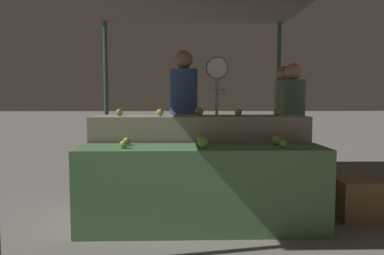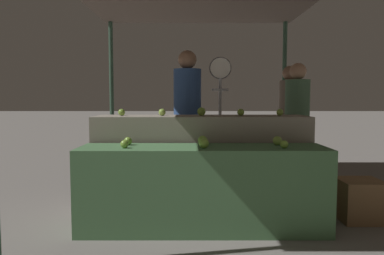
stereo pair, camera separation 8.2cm
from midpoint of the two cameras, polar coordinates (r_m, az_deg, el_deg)
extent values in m
plane|color=slate|center=(3.56, 0.86, -15.21)|extent=(60.00, 60.00, 0.00)
cylinder|color=#33513D|center=(6.51, -13.31, 4.72)|extent=(0.07, 0.07, 2.47)
cylinder|color=#33513D|center=(6.57, 12.67, 4.73)|extent=(0.07, 0.07, 2.47)
cube|color=#4C7A4C|center=(3.45, 0.86, -9.24)|extent=(2.23, 0.55, 0.76)
cube|color=gray|center=(4.01, 0.51, -5.45)|extent=(2.23, 0.55, 1.01)
sphere|color=#7AA338|center=(3.32, -11.08, -2.53)|extent=(0.07, 0.07, 0.07)
sphere|color=#84AD3D|center=(3.27, 1.04, -2.40)|extent=(0.09, 0.09, 0.09)
sphere|color=#7AA338|center=(3.36, 13.04, -2.47)|extent=(0.07, 0.07, 0.07)
sphere|color=#7AA338|center=(3.53, -10.58, -2.07)|extent=(0.08, 0.08, 0.08)
sphere|color=#7AA338|center=(3.49, 0.76, -1.96)|extent=(0.09, 0.09, 0.09)
sphere|color=#8EB247|center=(3.57, 12.02, -1.94)|extent=(0.09, 0.09, 0.09)
sphere|color=#7AA338|center=(4.02, -11.61, 2.27)|extent=(0.07, 0.07, 0.07)
sphere|color=#8EB247|center=(3.95, -5.51, 2.32)|extent=(0.07, 0.07, 0.07)
sphere|color=#7AA338|center=(3.95, 0.48, 2.44)|extent=(0.09, 0.09, 0.09)
sphere|color=#84AD3D|center=(3.99, 6.50, 2.33)|extent=(0.07, 0.07, 0.07)
sphere|color=#8EB247|center=(4.07, 12.30, 2.29)|extent=(0.07, 0.07, 0.07)
cylinder|color=#99999E|center=(4.62, 3.28, -0.54)|extent=(0.04, 0.04, 1.59)
cylinder|color=black|center=(4.61, 3.33, 9.03)|extent=(0.27, 0.01, 0.27)
cylinder|color=silver|center=(4.60, 3.34, 9.04)|extent=(0.25, 0.02, 0.25)
cylinder|color=#99999E|center=(4.58, 3.33, 6.63)|extent=(0.01, 0.01, 0.14)
cylinder|color=#99999E|center=(4.58, 3.33, 5.76)|extent=(0.20, 0.20, 0.03)
cube|color=#2D2D38|center=(4.91, -1.72, -4.63)|extent=(0.30, 0.23, 0.84)
cylinder|color=#2D4C84|center=(4.84, -1.74, 4.58)|extent=(0.44, 0.44, 0.73)
sphere|color=#936B51|center=(4.87, -1.76, 10.29)|extent=(0.24, 0.24, 0.24)
cube|color=#2D2D38|center=(5.23, 14.51, -4.58)|extent=(0.25, 0.16, 0.77)
cylinder|color=#476B4C|center=(5.17, 14.67, 3.34)|extent=(0.34, 0.34, 0.67)
sphere|color=tan|center=(5.18, 14.77, 8.26)|extent=(0.22, 0.22, 0.22)
cube|color=#2D2D38|center=(5.91, 13.32, -3.46)|extent=(0.26, 0.22, 0.78)
cylinder|color=#756656|center=(5.86, 13.46, 3.63)|extent=(0.41, 0.41, 0.68)
sphere|color=#936B51|center=(5.87, 13.54, 8.03)|extent=(0.22, 0.22, 0.22)
cube|color=olive|center=(4.10, 23.24, -9.96)|extent=(0.40, 0.40, 0.40)
camera|label=1|loc=(0.04, -90.64, -0.05)|focal=35.00mm
camera|label=2|loc=(0.04, 89.36, 0.05)|focal=35.00mm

